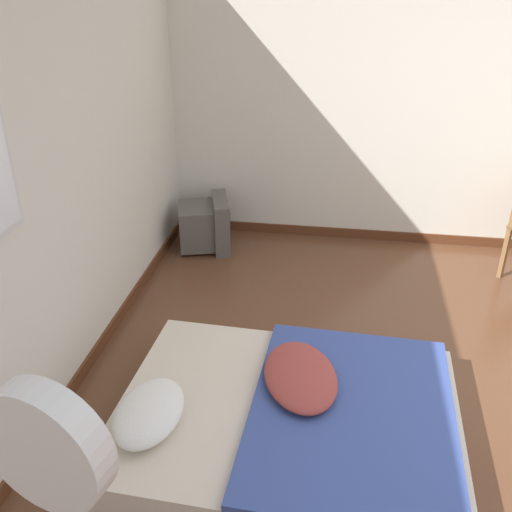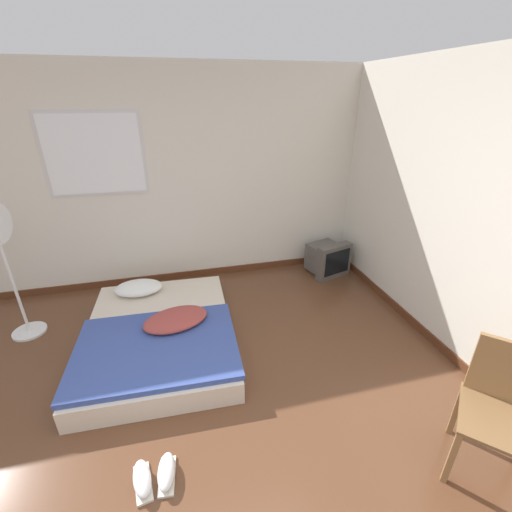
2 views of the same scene
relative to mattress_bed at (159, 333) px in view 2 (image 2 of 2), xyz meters
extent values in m
plane|color=brown|center=(0.23, -1.57, -0.13)|extent=(20.00, 20.00, 0.00)
cube|color=silver|center=(0.23, 1.37, 1.17)|extent=(7.22, 0.06, 2.60)
cube|color=#562D19|center=(0.23, 1.33, -0.09)|extent=(7.22, 0.02, 0.09)
cube|color=silver|center=(-0.51, 1.33, 1.52)|extent=(1.07, 0.01, 0.92)
cube|color=white|center=(-0.51, 1.33, 1.52)|extent=(1.00, 0.01, 0.85)
cube|color=beige|center=(0.00, 0.01, -0.03)|extent=(1.45, 1.86, 0.20)
ellipsoid|color=white|center=(-0.21, 0.71, 0.14)|extent=(0.53, 0.36, 0.14)
cube|color=#384C93|center=(-0.01, -0.32, 0.10)|extent=(1.44, 1.10, 0.05)
ellipsoid|color=#993D38|center=(0.17, -0.04, 0.16)|extent=(0.70, 0.54, 0.11)
cube|color=#56514C|center=(2.22, 1.07, 0.08)|extent=(0.48, 0.41, 0.37)
cube|color=#56514C|center=(2.27, 0.86, 0.10)|extent=(0.52, 0.26, 0.46)
cube|color=black|center=(2.29, 0.79, 0.11)|extent=(0.39, 0.12, 0.33)
cube|color=olive|center=(1.76, -1.83, 0.09)|extent=(0.05, 0.05, 0.44)
cube|color=olive|center=(2.05, -1.54, 0.09)|extent=(0.05, 0.05, 0.44)
cube|color=brown|center=(2.05, -1.83, 0.32)|extent=(0.65, 0.65, 0.02)
cube|color=olive|center=(2.20, -1.69, 0.55)|extent=(0.33, 0.34, 0.43)
cube|color=silver|center=(-0.11, -1.37, -0.12)|extent=(0.14, 0.27, 0.02)
ellipsoid|color=white|center=(-0.11, -1.37, -0.07)|extent=(0.15, 0.27, 0.09)
cube|color=silver|center=(0.03, -1.37, -0.12)|extent=(0.12, 0.27, 0.02)
ellipsoid|color=white|center=(0.03, -1.37, -0.07)|extent=(0.14, 0.27, 0.09)
cylinder|color=silver|center=(-1.33, 0.53, -0.12)|extent=(0.32, 0.32, 0.02)
cylinder|color=silver|center=(-1.33, 0.53, 0.40)|extent=(0.03, 0.03, 1.01)
camera|label=1|loc=(-2.32, -0.18, 2.19)|focal=40.00mm
camera|label=2|loc=(0.25, -2.86, 2.12)|focal=24.00mm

